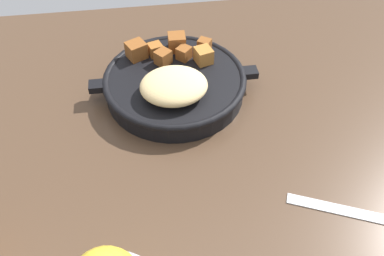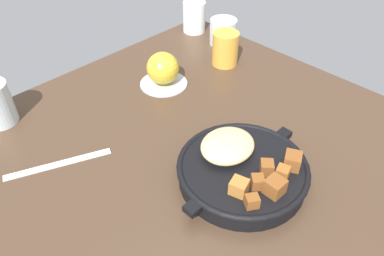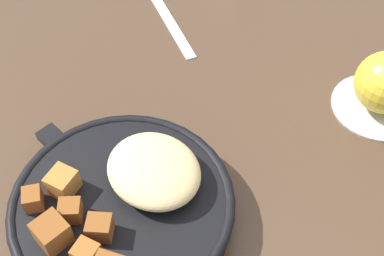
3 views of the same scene
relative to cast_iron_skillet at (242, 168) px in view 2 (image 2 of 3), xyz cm
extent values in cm
cube|color=#473323|center=(-4.03, 12.97, -3.88)|extent=(99.09, 86.44, 2.40)
cylinder|color=black|center=(-0.05, -0.27, -0.86)|extent=(23.73, 23.73, 3.65)
torus|color=black|center=(-0.05, -0.27, 0.67)|extent=(24.46, 24.46, 1.20)
cube|color=black|center=(13.02, -0.27, 0.42)|extent=(2.64, 2.40, 1.20)
cube|color=black|center=(-13.13, -0.27, 0.42)|extent=(2.64, 2.40, 1.20)
ellipsoid|color=#DBBC7F|center=(0.48, 4.05, 2.74)|extent=(10.84, 9.48, 3.55)
cube|color=brown|center=(1.48, -4.28, 2.20)|extent=(3.35, 3.33, 2.48)
cube|color=#935623|center=(2.63, -6.90, 2.06)|extent=(2.84, 2.77, 2.18)
cube|color=#A86B2D|center=(-5.53, -3.68, 2.31)|extent=(3.39, 3.49, 2.69)
cube|color=brown|center=(-6.23, -7.03, 2.06)|extent=(2.87, 2.79, 2.19)
cube|color=brown|center=(-2.28, -5.13, 2.09)|extent=(3.09, 3.09, 2.25)
cube|color=brown|center=(5.97, -6.66, 2.42)|extent=(4.11, 4.01, 2.92)
cube|color=brown|center=(-1.36, -8.00, 2.45)|extent=(3.12, 3.04, 2.97)
cylinder|color=#B7BABF|center=(11.13, 34.18, -2.38)|extent=(11.98, 11.98, 0.60)
sphere|color=gold|center=(11.13, 34.18, 1.95)|extent=(8.06, 8.06, 8.06)
cube|color=silver|center=(-22.46, 27.63, -2.50)|extent=(19.52, 9.57, 0.36)
cylinder|color=gold|center=(29.74, 30.02, 1.80)|extent=(7.00, 7.00, 8.97)
cylinder|color=white|center=(37.95, 49.79, 1.93)|extent=(6.86, 6.86, 9.23)
cylinder|color=silver|center=(38.03, 37.99, 1.01)|extent=(7.77, 7.77, 7.38)
camera|label=1|loc=(4.31, 52.32, 44.69)|focal=37.59mm
camera|label=2|loc=(-41.12, -27.95, 51.11)|focal=35.59mm
camera|label=3|loc=(25.41, -15.42, 47.80)|focal=47.62mm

